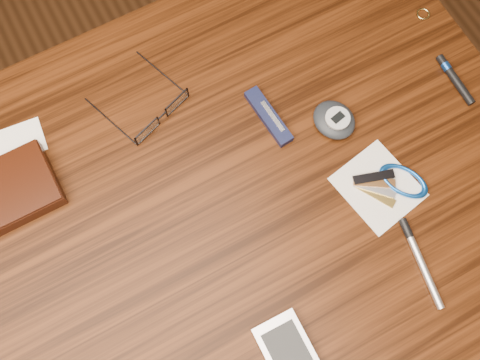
{
  "coord_description": "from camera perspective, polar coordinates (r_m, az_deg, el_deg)",
  "views": [
    {
      "loc": [
        -0.05,
        -0.2,
        1.48
      ],
      "look_at": [
        0.07,
        0.01,
        0.76
      ],
      "focal_mm": 40.0,
      "sensor_mm": 36.0,
      "label": 1
    }
  ],
  "objects": [
    {
      "name": "silver_pen",
      "position": [
        0.78,
        18.47,
        -7.65
      ],
      "size": [
        0.03,
        0.13,
        0.01
      ],
      "color": "silver",
      "rests_on": "desk"
    },
    {
      "name": "wallet_and_card",
      "position": [
        0.82,
        -23.19,
        -0.89
      ],
      "size": [
        0.13,
        0.16,
        0.03
      ],
      "color": "black",
      "rests_on": "desk"
    },
    {
      "name": "pda_phone",
      "position": [
        0.73,
        5.57,
        -18.5
      ],
      "size": [
        0.06,
        0.11,
        0.02
      ],
      "color": "silver",
      "rests_on": "desk"
    },
    {
      "name": "desk",
      "position": [
        0.86,
        -3.56,
        -5.06
      ],
      "size": [
        1.0,
        0.7,
        0.75
      ],
      "color": "#391909",
      "rests_on": "ground"
    },
    {
      "name": "notepad_keys",
      "position": [
        0.8,
        15.79,
        -0.36
      ],
      "size": [
        0.13,
        0.12,
        0.01
      ],
      "color": "white",
      "rests_on": "desk"
    },
    {
      "name": "pocket_knife",
      "position": [
        0.8,
        3.06,
        6.79
      ],
      "size": [
        0.03,
        0.1,
        0.01
      ],
      "color": "#101633",
      "rests_on": "desk"
    },
    {
      "name": "ground",
      "position": [
        1.5,
        -2.07,
        -10.66
      ],
      "size": [
        3.8,
        3.8,
        0.0
      ],
      "primitive_type": "plane",
      "color": "#472814",
      "rests_on": "ground"
    },
    {
      "name": "gold_ring",
      "position": [
        0.95,
        18.95,
        16.41
      ],
      "size": [
        0.03,
        0.03,
        0.0
      ],
      "primitive_type": "torus",
      "rotation": [
        0.0,
        0.0,
        -0.34
      ],
      "color": "tan",
      "rests_on": "desk"
    },
    {
      "name": "pedometer",
      "position": [
        0.81,
        10.03,
        6.34
      ],
      "size": [
        0.07,
        0.08,
        0.03
      ],
      "color": "black",
      "rests_on": "desk"
    },
    {
      "name": "eyeglasses",
      "position": [
        0.81,
        -8.63,
        6.96
      ],
      "size": [
        0.14,
        0.14,
        0.02
      ],
      "color": "black",
      "rests_on": "desk"
    },
    {
      "name": "black_blue_pen",
      "position": [
        0.89,
        21.88,
        10.06
      ],
      "size": [
        0.02,
        0.09,
        0.01
      ],
      "color": "black",
      "rests_on": "desk"
    }
  ]
}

